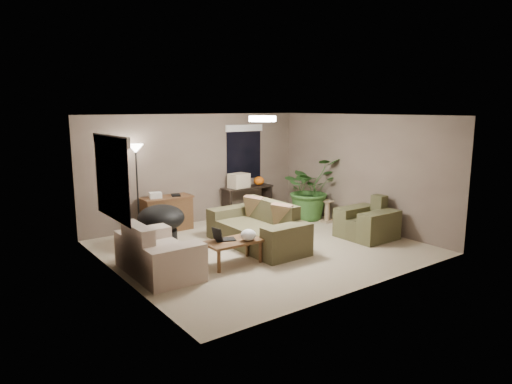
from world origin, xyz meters
TOP-DOWN VIEW (x-y plane):
  - room_shell at (0.00, 0.00)m, footprint 5.50×5.50m
  - main_sofa at (0.01, 0.14)m, footprint 0.95×2.20m
  - throw_pillows at (0.26, 0.14)m, footprint 0.35×1.40m
  - loveseat at (-2.20, -0.10)m, footprint 0.90×1.60m
  - armchair at (2.14, -0.74)m, footprint 0.95×1.00m
  - coffee_table at (-0.96, -0.47)m, footprint 1.00×0.55m
  - laptop at (-1.13, -0.37)m, footprint 0.40×0.33m
  - plastic_bag at (-0.76, -0.62)m, footprint 0.35×0.34m
  - desk at (-0.94, 2.20)m, footprint 1.10×0.50m
  - desk_papers at (-1.09, 2.19)m, footprint 0.72×0.31m
  - console_table at (1.21, 2.21)m, footprint 1.30×0.40m
  - pumpkin at (1.56, 2.21)m, footprint 0.31×0.31m
  - cardboard_box at (0.96, 2.21)m, footprint 0.50×0.40m
  - papasan_chair at (-1.50, 1.26)m, footprint 0.97×0.97m
  - floor_lamp at (-1.58, 2.19)m, footprint 0.32×0.32m
  - ceiling_fixture at (0.00, 0.00)m, footprint 0.50×0.50m
  - houseplant at (2.29, 1.16)m, footprint 1.33×1.48m
  - cat_scratching_post at (2.45, 0.71)m, footprint 0.32×0.32m
  - window_left at (-2.73, 0.30)m, footprint 0.05×1.56m
  - window_back at (1.30, 2.48)m, footprint 1.06×0.05m

SIDE VIEW (x-z plane):
  - cat_scratching_post at x=2.45m, z-range -0.04..0.46m
  - main_sofa at x=0.01m, z-range -0.13..0.72m
  - loveseat at x=-2.20m, z-range -0.13..0.72m
  - armchair at x=2.14m, z-range -0.13..0.72m
  - coffee_table at x=-0.96m, z-range 0.15..0.57m
  - desk at x=-0.94m, z-range 0.00..0.75m
  - console_table at x=1.21m, z-range 0.06..0.81m
  - papasan_chair at x=-1.50m, z-range 0.07..0.86m
  - laptop at x=-1.13m, z-range 0.36..0.60m
  - plastic_bag at x=-0.76m, z-range 0.42..0.61m
  - houseplant at x=2.29m, z-range 0.00..1.16m
  - throw_pillows at x=0.26m, z-range 0.42..0.88m
  - desk_papers at x=-1.09m, z-range 0.74..0.86m
  - pumpkin at x=1.56m, z-range 0.75..0.96m
  - cardboard_box at x=0.96m, z-range 0.75..1.09m
  - room_shell at x=0.00m, z-range -1.50..4.00m
  - floor_lamp at x=-1.58m, z-range 0.64..2.55m
  - window_left at x=-2.73m, z-range 1.12..2.45m
  - window_back at x=1.30m, z-range 1.12..2.45m
  - ceiling_fixture at x=0.00m, z-range 2.39..2.49m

